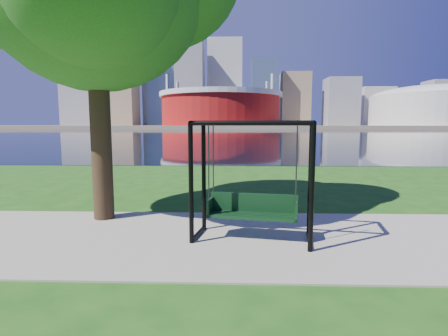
{
  "coord_description": "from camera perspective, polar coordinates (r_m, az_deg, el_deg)",
  "views": [
    {
      "loc": [
        0.05,
        -7.23,
        2.26
      ],
      "look_at": [
        -0.19,
        0.0,
        1.37
      ],
      "focal_mm": 28.0,
      "sensor_mm": 36.0,
      "label": 1
    }
  ],
  "objects": [
    {
      "name": "stadium",
      "position": [
        242.73,
        -0.51,
        9.84
      ],
      "size": [
        83.0,
        83.0,
        32.0
      ],
      "color": "maroon",
      "rests_on": "far_bank"
    },
    {
      "name": "swing",
      "position": [
        6.8,
        4.7,
        -2.56
      ],
      "size": [
        2.43,
        1.38,
        2.34
      ],
      "rotation": [
        0.0,
        0.0,
        -0.18
      ],
      "color": "black",
      "rests_on": "ground"
    },
    {
      "name": "river",
      "position": [
        109.25,
        1.86,
        5.83
      ],
      "size": [
        900.0,
        180.0,
        0.02
      ],
      "primitive_type": "cube",
      "color": "black",
      "rests_on": "ground"
    },
    {
      "name": "ground",
      "position": [
        7.58,
        1.46,
        -10.34
      ],
      "size": [
        900.0,
        900.0,
        0.0
      ],
      "primitive_type": "plane",
      "color": "#1E5114",
      "rests_on": "ground"
    },
    {
      "name": "skyline",
      "position": [
        328.38,
        1.14,
        12.89
      ],
      "size": [
        392.0,
        66.0,
        96.5
      ],
      "color": "gray",
      "rests_on": "far_bank"
    },
    {
      "name": "arena",
      "position": [
        277.62,
        31.36,
        8.81
      ],
      "size": [
        84.0,
        84.0,
        26.56
      ],
      "color": "beige",
      "rests_on": "far_bank"
    },
    {
      "name": "path",
      "position": [
        7.1,
        1.43,
        -11.43
      ],
      "size": [
        120.0,
        4.0,
        0.03
      ],
      "primitive_type": "cube",
      "color": "#9E937F",
      "rests_on": "ground"
    },
    {
      "name": "far_bank",
      "position": [
        313.23,
        1.88,
        6.78
      ],
      "size": [
        900.0,
        228.0,
        2.0
      ],
      "primitive_type": "cube",
      "color": "#937F60",
      "rests_on": "ground"
    }
  ]
}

